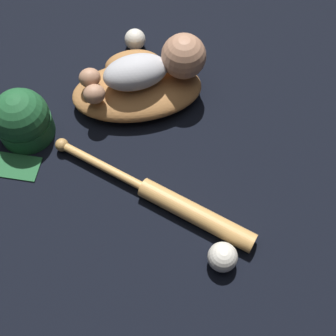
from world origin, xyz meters
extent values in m
plane|color=black|center=(0.00, 0.00, 0.00)|extent=(6.00, 6.00, 0.00)
ellipsoid|color=#A8703D|center=(0.03, -0.03, 0.04)|extent=(0.41, 0.33, 0.07)
ellipsoid|color=#A8703D|center=(0.06, 0.06, 0.04)|extent=(0.18, 0.15, 0.07)
ellipsoid|color=#B2B2B7|center=(0.03, -0.03, 0.11)|extent=(0.19, 0.15, 0.08)
sphere|color=tan|center=(0.15, -0.07, 0.13)|extent=(0.12, 0.12, 0.12)
ellipsoid|color=tan|center=(-0.08, 0.03, 0.10)|extent=(0.07, 0.06, 0.05)
ellipsoid|color=tan|center=(-0.09, -0.03, 0.10)|extent=(0.07, 0.06, 0.05)
cylinder|color=tan|center=(-0.04, -0.42, 0.02)|extent=(0.18, 0.29, 0.05)
cylinder|color=tan|center=(-0.17, -0.18, 0.02)|extent=(0.13, 0.23, 0.02)
sphere|color=#B68649|center=(-0.22, -0.07, 0.02)|extent=(0.03, 0.03, 0.03)
sphere|color=silver|center=(-0.05, -0.54, 0.03)|extent=(0.07, 0.07, 0.07)
sphere|color=silver|center=(0.12, 0.14, 0.03)|extent=(0.06, 0.06, 0.06)
cylinder|color=#1E562D|center=(-0.28, 0.03, 0.03)|extent=(0.15, 0.15, 0.06)
sphere|color=#1E562D|center=(-0.28, 0.03, 0.07)|extent=(0.15, 0.15, 0.15)
cube|color=#1E562D|center=(-0.35, -0.05, 0.00)|extent=(0.14, 0.14, 0.01)
camera|label=1|loc=(-0.34, -0.76, 1.05)|focal=50.00mm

